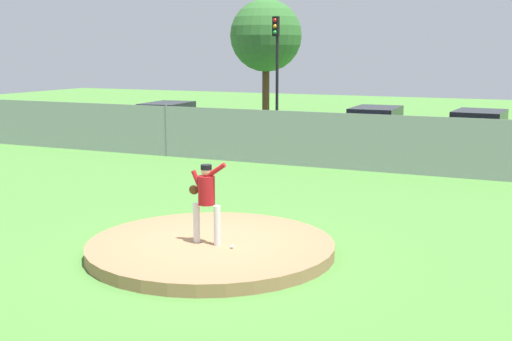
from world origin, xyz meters
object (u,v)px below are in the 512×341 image
(parked_car_charcoal, at_px, (478,134))
(traffic_light_near, at_px, (277,55))
(parked_car_navy, at_px, (375,130))
(baseball, at_px, (232,246))
(pitcher_youth, at_px, (206,195))
(parked_car_teal, at_px, (167,121))

(parked_car_charcoal, distance_m, traffic_light_near, 10.53)
(parked_car_navy, height_order, traffic_light_near, traffic_light_near)
(baseball, distance_m, parked_car_navy, 14.83)
(pitcher_youth, height_order, baseball, pitcher_youth)
(parked_car_teal, bearing_deg, baseball, -54.43)
(parked_car_navy, bearing_deg, parked_car_teal, 179.84)
(parked_car_charcoal, bearing_deg, traffic_light_near, 160.82)
(baseball, height_order, parked_car_navy, parked_car_navy)
(traffic_light_near, bearing_deg, parked_car_charcoal, -19.18)
(parked_car_navy, distance_m, parked_car_charcoal, 3.84)
(traffic_light_near, bearing_deg, parked_car_navy, -32.89)
(parked_car_navy, relative_size, parked_car_teal, 0.94)
(baseball, height_order, parked_car_teal, parked_car_teal)
(parked_car_navy, distance_m, parked_car_teal, 9.52)
(parked_car_navy, distance_m, traffic_light_near, 7.42)
(pitcher_youth, xyz_separation_m, traffic_light_near, (-6.24, 18.42, 2.50))
(parked_car_charcoal, bearing_deg, parked_car_navy, -174.19)
(parked_car_navy, relative_size, parked_car_charcoal, 1.04)
(baseball, relative_size, parked_car_charcoal, 0.02)
(pitcher_youth, relative_size, parked_car_teal, 0.33)
(parked_car_teal, height_order, traffic_light_near, traffic_light_near)
(pitcher_youth, distance_m, parked_car_charcoal, 15.46)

